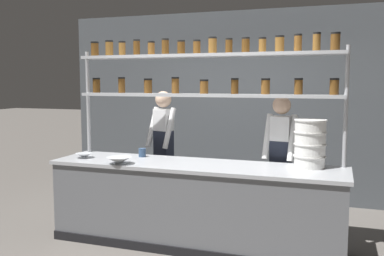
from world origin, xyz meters
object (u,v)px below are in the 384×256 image
object	(u,v)px
container_stack	(310,144)
prep_bowl_center_front	(119,160)
spice_shelf_unit	(204,76)
chef_left	(163,145)
serving_cup_front	(142,153)
chef_center	(280,157)
prep_bowl_near_left	(84,156)

from	to	relation	value
container_stack	prep_bowl_center_front	xyz separation A→B (m)	(-1.99, -0.48, -0.22)
spice_shelf_unit	chef_left	world-z (taller)	spice_shelf_unit
serving_cup_front	chef_left	bearing A→B (deg)	88.99
serving_cup_front	prep_bowl_center_front	bearing A→B (deg)	-95.33
spice_shelf_unit	chef_left	xyz separation A→B (m)	(-0.73, 0.51, -0.90)
spice_shelf_unit	prep_bowl_center_front	world-z (taller)	spice_shelf_unit
spice_shelf_unit	serving_cup_front	xyz separation A→B (m)	(-0.74, -0.12, -0.91)
chef_center	prep_bowl_center_front	size ratio (longest dim) A/B	5.90
chef_left	chef_center	bearing A→B (deg)	6.79
spice_shelf_unit	chef_left	distance (m)	1.26
spice_shelf_unit	prep_bowl_center_front	size ratio (longest dim) A/B	11.20
prep_bowl_near_left	spice_shelf_unit	bearing A→B (deg)	16.74
prep_bowl_center_front	container_stack	bearing A→B (deg)	13.50
spice_shelf_unit	prep_bowl_near_left	world-z (taller)	spice_shelf_unit
container_stack	chef_center	bearing A→B (deg)	133.31
chef_left	prep_bowl_near_left	xyz separation A→B (m)	(-0.63, -0.92, -0.03)
chef_center	prep_bowl_near_left	distance (m)	2.31
container_stack	serving_cup_front	bearing A→B (deg)	179.67
spice_shelf_unit	prep_bowl_center_front	distance (m)	1.36
container_stack	prep_bowl_center_front	world-z (taller)	container_stack
container_stack	prep_bowl_near_left	xyz separation A→B (m)	(-2.56, -0.28, -0.23)
chef_center	prep_bowl_center_front	world-z (taller)	chef_center
container_stack	prep_bowl_center_front	bearing A→B (deg)	-166.50
chef_left	prep_bowl_near_left	distance (m)	1.11
prep_bowl_near_left	serving_cup_front	world-z (taller)	serving_cup_front
container_stack	serving_cup_front	distance (m)	1.95
chef_center	container_stack	world-z (taller)	chef_center
spice_shelf_unit	prep_bowl_center_front	bearing A→B (deg)	-142.08
container_stack	prep_bowl_near_left	world-z (taller)	container_stack
serving_cup_front	container_stack	bearing A→B (deg)	-0.33
prep_bowl_near_left	prep_bowl_center_front	world-z (taller)	prep_bowl_center_front
chef_left	prep_bowl_center_front	distance (m)	1.12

